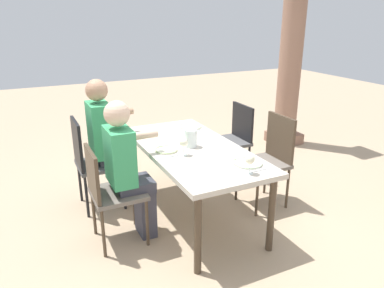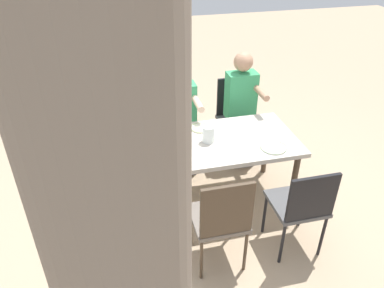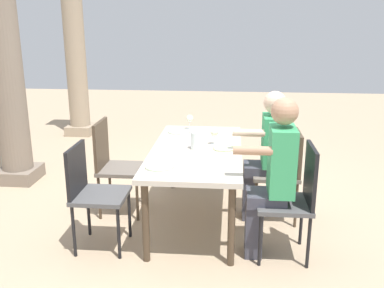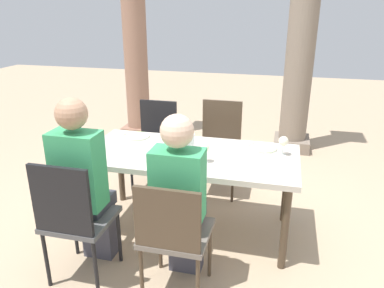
{
  "view_description": "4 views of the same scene",
  "coord_description": "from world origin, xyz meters",
  "px_view_note": "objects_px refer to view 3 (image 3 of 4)",
  "views": [
    {
      "loc": [
        2.97,
        -1.43,
        1.94
      ],
      "look_at": [
        -0.02,
        0.01,
        0.76
      ],
      "focal_mm": 34.58,
      "sensor_mm": 36.0,
      "label": 1
    },
    {
      "loc": [
        0.85,
        2.96,
        2.65
      ],
      "look_at": [
        0.14,
        0.01,
        0.74
      ],
      "focal_mm": 35.03,
      "sensor_mm": 36.0,
      "label": 2
    },
    {
      "loc": [
        -3.92,
        -0.32,
        1.91
      ],
      "look_at": [
        -0.11,
        0.03,
        0.81
      ],
      "focal_mm": 40.29,
      "sensor_mm": 36.0,
      "label": 3
    },
    {
      "loc": [
        0.72,
        -2.81,
        1.9
      ],
      "look_at": [
        -0.0,
        0.06,
        0.79
      ],
      "focal_mm": 34.98,
      "sensor_mm": 36.0,
      "label": 4
    }
  ],
  "objects_px": {
    "dining_table": "(197,155)",
    "chair_mid_south": "(284,168)",
    "chair_west_south": "(295,195)",
    "plate_0": "(160,167)",
    "chair_mid_north": "(113,161)",
    "water_pitcher": "(197,142)",
    "diner_man_white": "(266,152)",
    "plate_2": "(179,132)",
    "stone_column_far": "(75,50)",
    "plate_1": "(224,149)",
    "stone_column_centre": "(5,60)",
    "chair_west_north": "(92,189)",
    "diner_woman_green": "(273,174)",
    "wine_glass_2": "(190,119)",
    "wine_glass_1": "(214,133)"
  },
  "relations": [
    {
      "from": "plate_2",
      "to": "diner_man_white",
      "type": "bearing_deg",
      "value": -118.12
    },
    {
      "from": "dining_table",
      "to": "chair_mid_south",
      "type": "height_order",
      "value": "chair_mid_south"
    },
    {
      "from": "dining_table",
      "to": "stone_column_far",
      "type": "distance_m",
      "value": 3.95
    },
    {
      "from": "dining_table",
      "to": "wine_glass_2",
      "type": "xyz_separation_m",
      "value": [
        0.75,
        0.14,
        0.19
      ]
    },
    {
      "from": "chair_mid_south",
      "to": "plate_1",
      "type": "xyz_separation_m",
      "value": [
        -0.11,
        0.58,
        0.22
      ]
    },
    {
      "from": "dining_table",
      "to": "plate_1",
      "type": "bearing_deg",
      "value": -92.5
    },
    {
      "from": "stone_column_far",
      "to": "dining_table",
      "type": "bearing_deg",
      "value": -144.04
    },
    {
      "from": "chair_west_south",
      "to": "plate_1",
      "type": "relative_size",
      "value": 4.66
    },
    {
      "from": "diner_man_white",
      "to": "plate_2",
      "type": "distance_m",
      "value": 1.02
    },
    {
      "from": "chair_west_north",
      "to": "plate_2",
      "type": "distance_m",
      "value": 1.35
    },
    {
      "from": "chair_mid_south",
      "to": "stone_column_centre",
      "type": "xyz_separation_m",
      "value": [
        0.77,
        3.12,
        0.94
      ]
    },
    {
      "from": "diner_man_white",
      "to": "plate_2",
      "type": "xyz_separation_m",
      "value": [
        0.48,
        0.9,
        0.05
      ]
    },
    {
      "from": "chair_west_north",
      "to": "chair_west_south",
      "type": "height_order",
      "value": "chair_west_south"
    },
    {
      "from": "chair_west_south",
      "to": "plate_0",
      "type": "bearing_deg",
      "value": 88.72
    },
    {
      "from": "plate_1",
      "to": "wine_glass_2",
      "type": "xyz_separation_m",
      "value": [
        0.76,
        0.4,
        0.11
      ]
    },
    {
      "from": "dining_table",
      "to": "plate_1",
      "type": "distance_m",
      "value": 0.27
    },
    {
      "from": "diner_man_white",
      "to": "water_pitcher",
      "type": "relative_size",
      "value": 7.7
    },
    {
      "from": "chair_mid_south",
      "to": "water_pitcher",
      "type": "relative_size",
      "value": 5.38
    },
    {
      "from": "stone_column_far",
      "to": "plate_2",
      "type": "xyz_separation_m",
      "value": [
        -2.56,
        -2.04,
        -0.69
      ]
    },
    {
      "from": "stone_column_centre",
      "to": "wine_glass_2",
      "type": "xyz_separation_m",
      "value": [
        -0.13,
        -2.14,
        -0.62
      ]
    },
    {
      "from": "stone_column_far",
      "to": "plate_2",
      "type": "relative_size",
      "value": 11.87
    },
    {
      "from": "plate_0",
      "to": "plate_1",
      "type": "height_order",
      "value": "same"
    },
    {
      "from": "plate_0",
      "to": "diner_woman_green",
      "type": "bearing_deg",
      "value": -91.7
    },
    {
      "from": "water_pitcher",
      "to": "plate_1",
      "type": "bearing_deg",
      "value": -87.96
    },
    {
      "from": "diner_man_white",
      "to": "plate_0",
      "type": "bearing_deg",
      "value": 126.61
    },
    {
      "from": "stone_column_centre",
      "to": "plate_0",
      "type": "distance_m",
      "value": 2.6
    },
    {
      "from": "plate_1",
      "to": "plate_2",
      "type": "distance_m",
      "value": 0.78
    },
    {
      "from": "chair_west_north",
      "to": "diner_woman_green",
      "type": "height_order",
      "value": "diner_woman_green"
    },
    {
      "from": "plate_0",
      "to": "stone_column_far",
      "type": "bearing_deg",
      "value": 28.45
    },
    {
      "from": "chair_mid_south",
      "to": "water_pitcher",
      "type": "distance_m",
      "value": 0.89
    },
    {
      "from": "chair_mid_north",
      "to": "stone_column_centre",
      "type": "xyz_separation_m",
      "value": [
        0.77,
        1.43,
        0.92
      ]
    },
    {
      "from": "diner_man_white",
      "to": "stone_column_far",
      "type": "distance_m",
      "value": 4.29
    },
    {
      "from": "wine_glass_1",
      "to": "wine_glass_2",
      "type": "bearing_deg",
      "value": 26.8
    },
    {
      "from": "dining_table",
      "to": "diner_woman_green",
      "type": "xyz_separation_m",
      "value": [
        -0.61,
        -0.67,
        0.06
      ]
    },
    {
      "from": "plate_0",
      "to": "plate_1",
      "type": "relative_size",
      "value": 1.19
    },
    {
      "from": "chair_mid_north",
      "to": "water_pitcher",
      "type": "bearing_deg",
      "value": -98.2
    },
    {
      "from": "chair_mid_south",
      "to": "wine_glass_2",
      "type": "xyz_separation_m",
      "value": [
        0.65,
        0.98,
        0.33
      ]
    },
    {
      "from": "chair_west_south",
      "to": "stone_column_centre",
      "type": "xyz_separation_m",
      "value": [
        1.49,
        3.13,
        0.92
      ]
    },
    {
      "from": "plate_0",
      "to": "wine_glass_2",
      "type": "distance_m",
      "value": 1.34
    },
    {
      "from": "chair_mid_north",
      "to": "diner_woman_green",
      "type": "xyz_separation_m",
      "value": [
        -0.71,
        -1.52,
        0.18
      ]
    },
    {
      "from": "chair_mid_north",
      "to": "plate_0",
      "type": "height_order",
      "value": "chair_mid_north"
    },
    {
      "from": "plate_1",
      "to": "wine_glass_1",
      "type": "relative_size",
      "value": 1.28
    },
    {
      "from": "chair_mid_north",
      "to": "diner_man_white",
      "type": "relative_size",
      "value": 0.75
    },
    {
      "from": "stone_column_far",
      "to": "plate_0",
      "type": "relative_size",
      "value": 11.85
    },
    {
      "from": "stone_column_centre",
      "to": "plate_1",
      "type": "relative_size",
      "value": 14.5
    },
    {
      "from": "wine_glass_1",
      "to": "plate_2",
      "type": "distance_m",
      "value": 0.59
    },
    {
      "from": "diner_man_white",
      "to": "water_pitcher",
      "type": "xyz_separation_m",
      "value": [
        -0.12,
        0.66,
        0.12
      ]
    },
    {
      "from": "dining_table",
      "to": "wine_glass_2",
      "type": "relative_size",
      "value": 10.91
    },
    {
      "from": "chair_mid_north",
      "to": "chair_mid_south",
      "type": "xyz_separation_m",
      "value": [
        -0.0,
        -1.69,
        -0.02
      ]
    },
    {
      "from": "dining_table",
      "to": "chair_mid_south",
      "type": "xyz_separation_m",
      "value": [
        0.1,
        -0.84,
        -0.14
      ]
    }
  ]
}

